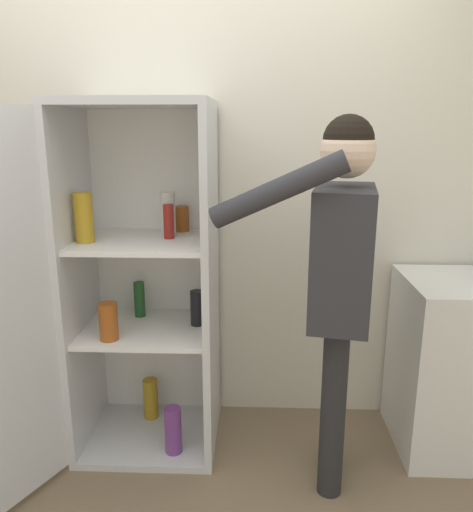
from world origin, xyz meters
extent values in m
cube|color=silver|center=(0.00, 0.98, 1.27)|extent=(7.00, 0.06, 2.55)
cube|color=silver|center=(-0.17, 0.64, 0.02)|extent=(0.69, 0.58, 0.04)
cube|color=silver|center=(-0.17, 0.64, 1.71)|extent=(0.69, 0.58, 0.04)
cube|color=white|center=(-0.17, 0.91, 0.87)|extent=(0.69, 0.03, 1.66)
cube|color=silver|center=(-0.50, 0.64, 0.87)|extent=(0.04, 0.58, 1.66)
cube|color=silver|center=(0.16, 0.64, 0.87)|extent=(0.04, 0.58, 1.66)
cube|color=white|center=(-0.17, 0.64, 0.62)|extent=(0.62, 0.51, 0.02)
cube|color=white|center=(-0.17, 0.64, 1.07)|extent=(0.62, 0.51, 0.02)
cylinder|color=#723884|center=(-0.03, 0.47, 0.16)|extent=(0.08, 0.08, 0.24)
cylinder|color=maroon|center=(-0.05, 0.67, 1.17)|extent=(0.05, 0.05, 0.17)
cylinder|color=black|center=(0.08, 0.68, 0.72)|extent=(0.07, 0.07, 0.18)
cylinder|color=beige|center=(-0.06, 0.74, 1.19)|extent=(0.07, 0.07, 0.22)
cylinder|color=#9E4C19|center=(-0.31, 0.48, 0.73)|extent=(0.09, 0.09, 0.18)
cylinder|color=#B78C1E|center=(-0.20, 0.78, 0.15)|extent=(0.08, 0.08, 0.23)
cylinder|color=#9E4C19|center=(-0.01, 0.84, 1.15)|extent=(0.07, 0.07, 0.13)
cylinder|color=#1E5123|center=(-0.24, 0.78, 0.73)|extent=(0.06, 0.06, 0.19)
cylinder|color=#B78C1E|center=(-0.42, 0.57, 1.20)|extent=(0.09, 0.09, 0.23)
cylinder|color=#262628|center=(0.72, 0.27, 0.40)|extent=(0.11, 0.11, 0.81)
cylinder|color=#262628|center=(0.75, 0.44, 0.40)|extent=(0.11, 0.11, 0.81)
cube|color=#2D2D33|center=(0.73, 0.35, 1.09)|extent=(0.32, 0.47, 0.57)
sphere|color=beige|center=(0.73, 0.35, 1.52)|extent=(0.22, 0.22, 0.22)
sphere|color=black|center=(0.73, 0.35, 1.56)|extent=(0.20, 0.20, 0.20)
cylinder|color=#2D2D33|center=(0.45, 0.16, 1.38)|extent=(0.53, 0.18, 0.30)
cylinder|color=#2D2D33|center=(0.78, 0.59, 1.06)|extent=(0.09, 0.09, 0.54)
cube|color=white|center=(1.47, 0.65, 0.45)|extent=(0.71, 0.56, 0.89)
camera|label=1|loc=(0.37, -1.68, 1.62)|focal=35.00mm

